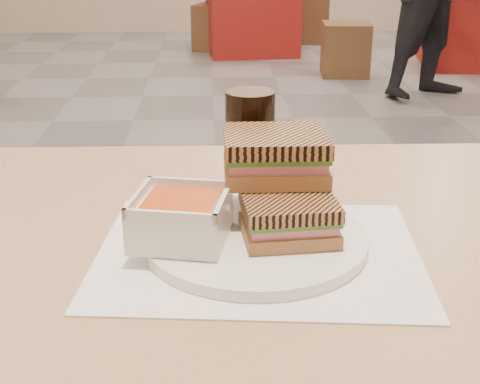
{
  "coord_description": "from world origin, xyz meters",
  "views": [
    {
      "loc": [
        -0.02,
        -2.71,
        1.11
      ],
      "look_at": [
        0.01,
        -2.0,
        0.82
      ],
      "focal_mm": 48.88,
      "sensor_mm": 36.0,
      "label": 1
    }
  ],
  "objects_px": {
    "cola_glass": "(250,143)",
    "bg_table_1": "(477,21)",
    "bg_chair_2r": "(307,19)",
    "bg_chair_1l": "(345,49)",
    "panini_lower": "(289,218)",
    "bg_chair_2l": "(216,27)",
    "plate": "(255,240)",
    "bg_table_2": "(251,14)",
    "main_table": "(204,307)",
    "soup_bowl": "(181,219)"
  },
  "relations": [
    {
      "from": "cola_glass",
      "to": "bg_table_1",
      "type": "xyz_separation_m",
      "value": [
        2.25,
        4.74,
        -0.45
      ]
    },
    {
      "from": "cola_glass",
      "to": "bg_chair_2r",
      "type": "relative_size",
      "value": 0.31
    },
    {
      "from": "bg_chair_1l",
      "to": "panini_lower",
      "type": "bearing_deg",
      "value": -102.5
    },
    {
      "from": "bg_table_1",
      "to": "bg_chair_2l",
      "type": "distance_m",
      "value": 2.39
    },
    {
      "from": "plate",
      "to": "bg_chair_2l",
      "type": "bearing_deg",
      "value": 89.71
    },
    {
      "from": "bg_table_2",
      "to": "cola_glass",
      "type": "bearing_deg",
      "value": -93.73
    },
    {
      "from": "main_table",
      "to": "bg_table_1",
      "type": "relative_size",
      "value": 1.23
    },
    {
      "from": "bg_table_2",
      "to": "bg_chair_2l",
      "type": "distance_m",
      "value": 0.39
    },
    {
      "from": "panini_lower",
      "to": "bg_table_1",
      "type": "xyz_separation_m",
      "value": [
        2.21,
        4.92,
        -0.41
      ]
    },
    {
      "from": "soup_bowl",
      "to": "panini_lower",
      "type": "bearing_deg",
      "value": -0.27
    },
    {
      "from": "soup_bowl",
      "to": "bg_chair_2r",
      "type": "height_order",
      "value": "soup_bowl"
    },
    {
      "from": "main_table",
      "to": "cola_glass",
      "type": "bearing_deg",
      "value": 61.84
    },
    {
      "from": "soup_bowl",
      "to": "bg_table_1",
      "type": "xyz_separation_m",
      "value": [
        2.34,
        4.92,
        -0.41
      ]
    },
    {
      "from": "bg_table_1",
      "to": "bg_chair_1l",
      "type": "relative_size",
      "value": 2.38
    },
    {
      "from": "bg_table_1",
      "to": "bg_chair_2r",
      "type": "distance_m",
      "value": 1.82
    },
    {
      "from": "cola_glass",
      "to": "bg_chair_1l",
      "type": "distance_m",
      "value": 4.53
    },
    {
      "from": "plate",
      "to": "panini_lower",
      "type": "distance_m",
      "value": 0.05
    },
    {
      "from": "soup_bowl",
      "to": "panini_lower",
      "type": "height_order",
      "value": "soup_bowl"
    },
    {
      "from": "plate",
      "to": "soup_bowl",
      "type": "relative_size",
      "value": 2.14
    },
    {
      "from": "plate",
      "to": "bg_chair_1l",
      "type": "distance_m",
      "value": 4.69
    },
    {
      "from": "plate",
      "to": "panini_lower",
      "type": "bearing_deg",
      "value": -13.28
    },
    {
      "from": "bg_table_2",
      "to": "panini_lower",
      "type": "bearing_deg",
      "value": -93.25
    },
    {
      "from": "panini_lower",
      "to": "bg_table_1",
      "type": "height_order",
      "value": "panini_lower"
    },
    {
      "from": "plate",
      "to": "bg_chair_2r",
      "type": "xyz_separation_m",
      "value": [
        0.98,
        6.21,
        -0.52
      ]
    },
    {
      "from": "main_table",
      "to": "bg_chair_2l",
      "type": "bearing_deg",
      "value": 89.07
    },
    {
      "from": "bg_table_1",
      "to": "bg_table_2",
      "type": "xyz_separation_m",
      "value": [
        -1.89,
        0.72,
        -0.02
      ]
    },
    {
      "from": "bg_chair_1l",
      "to": "bg_chair_2l",
      "type": "bearing_deg",
      "value": 129.11
    },
    {
      "from": "main_table",
      "to": "soup_bowl",
      "type": "height_order",
      "value": "soup_bowl"
    },
    {
      "from": "bg_table_2",
      "to": "bg_chair_2r",
      "type": "bearing_deg",
      "value": 43.13
    },
    {
      "from": "main_table",
      "to": "bg_table_2",
      "type": "distance_m",
      "value": 5.6
    },
    {
      "from": "bg_table_1",
      "to": "bg_chair_2r",
      "type": "xyz_separation_m",
      "value": [
        -1.27,
        1.3,
        -0.14
      ]
    },
    {
      "from": "panini_lower",
      "to": "cola_glass",
      "type": "distance_m",
      "value": 0.19
    },
    {
      "from": "bg_table_2",
      "to": "bg_chair_1l",
      "type": "bearing_deg",
      "value": -57.59
    },
    {
      "from": "main_table",
      "to": "bg_chair_2l",
      "type": "xyz_separation_m",
      "value": [
        0.09,
        5.75,
        -0.42
      ]
    },
    {
      "from": "bg_table_1",
      "to": "bg_chair_1l",
      "type": "height_order",
      "value": "bg_table_1"
    },
    {
      "from": "plate",
      "to": "bg_chair_1l",
      "type": "bearing_deg",
      "value": 77.01
    },
    {
      "from": "bg_table_1",
      "to": "bg_chair_1l",
      "type": "distance_m",
      "value": 1.27
    },
    {
      "from": "panini_lower",
      "to": "bg_chair_2r",
      "type": "xyz_separation_m",
      "value": [
        0.94,
        6.22,
        -0.55
      ]
    },
    {
      "from": "plate",
      "to": "cola_glass",
      "type": "bearing_deg",
      "value": 88.72
    },
    {
      "from": "panini_lower",
      "to": "bg_chair_2l",
      "type": "bearing_deg",
      "value": 90.09
    },
    {
      "from": "main_table",
      "to": "bg_chair_2r",
      "type": "relative_size",
      "value": 2.54
    },
    {
      "from": "soup_bowl",
      "to": "bg_table_2",
      "type": "bearing_deg",
      "value": 85.46
    },
    {
      "from": "plate",
      "to": "bg_chair_2r",
      "type": "height_order",
      "value": "plate"
    },
    {
      "from": "soup_bowl",
      "to": "bg_chair_2l",
      "type": "height_order",
      "value": "soup_bowl"
    },
    {
      "from": "soup_bowl",
      "to": "bg_chair_1l",
      "type": "bearing_deg",
      "value": 75.98
    },
    {
      "from": "plate",
      "to": "panini_lower",
      "type": "xyz_separation_m",
      "value": [
        0.04,
        -0.01,
        0.03
      ]
    },
    {
      "from": "cola_glass",
      "to": "bg_table_1",
      "type": "distance_m",
      "value": 5.26
    },
    {
      "from": "plate",
      "to": "bg_chair_2l",
      "type": "relative_size",
      "value": 0.54
    },
    {
      "from": "plate",
      "to": "bg_table_1",
      "type": "relative_size",
      "value": 0.27
    },
    {
      "from": "main_table",
      "to": "plate",
      "type": "bearing_deg",
      "value": -37.41
    }
  ]
}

